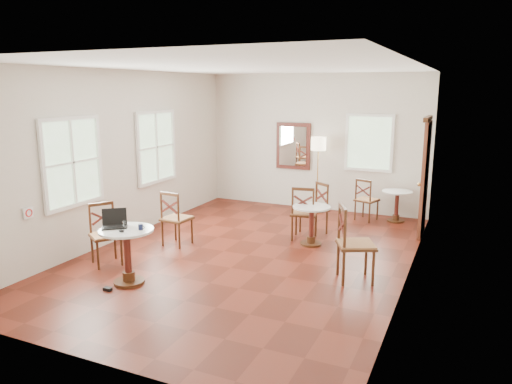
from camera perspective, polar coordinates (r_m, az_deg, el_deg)
ground at (r=7.98m, az=-0.89°, el=-7.45°), size 7.00×7.00×0.00m
room_shell at (r=7.83m, az=-0.49°, el=6.37°), size 5.02×7.02×3.01m
cafe_table_near at (r=6.95m, az=-14.99°, el=-6.66°), size 0.75×0.75×0.79m
cafe_table_mid at (r=8.42m, az=6.56°, el=-3.43°), size 0.66×0.66×0.69m
cafe_table_back at (r=10.23m, az=16.33°, el=-1.22°), size 0.61×0.61×0.64m
chair_near_a at (r=8.46m, az=-9.47°, el=-3.08°), size 0.48×0.48×0.96m
chair_near_b at (r=7.82m, az=-17.41°, el=-4.81°), size 0.61×0.61×0.95m
chair_mid_a at (r=8.70m, az=5.72°, el=-2.48°), size 0.52×0.52×0.98m
chair_mid_b at (r=6.94m, az=11.51°, el=-6.02°), size 0.67×0.67×1.09m
chair_back_a at (r=10.17m, az=12.91°, el=-0.88°), size 0.51×0.51×0.88m
chair_back_b at (r=9.11m, az=6.98°, el=-1.95°), size 0.61×0.61×0.95m
floor_lamp at (r=10.48m, az=7.39°, el=5.09°), size 0.32×0.32×1.66m
laptop at (r=7.02m, az=-16.40°, el=-3.47°), size 0.44×0.43×0.24m
mouse at (r=6.74m, az=-15.64°, el=-4.45°), size 0.09×0.06×0.03m
navy_mug at (r=6.78m, az=-13.48°, el=-4.04°), size 0.10×0.06×0.08m
water_glass at (r=6.88m, az=-15.23°, el=-3.75°), size 0.07×0.07×0.11m
power_adapter at (r=6.94m, az=-17.15°, el=-10.92°), size 0.11×0.07×0.04m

